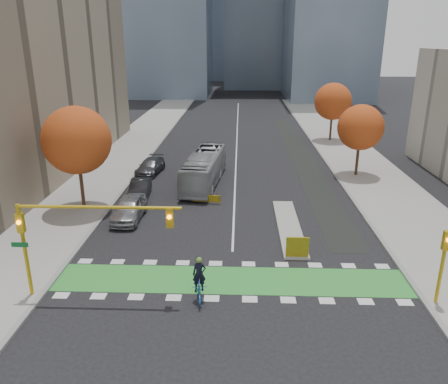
# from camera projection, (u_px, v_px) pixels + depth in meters

# --- Properties ---
(ground) EXTENTS (300.00, 300.00, 0.00)m
(ground) POSITION_uv_depth(u_px,v_px,m) (231.00, 295.00, 23.21)
(ground) COLOR black
(ground) RESTS_ON ground
(sidewalk_west) EXTENTS (7.00, 120.00, 0.15)m
(sidewalk_west) POSITION_uv_depth(u_px,v_px,m) (97.00, 178.00, 42.52)
(sidewalk_west) COLOR gray
(sidewalk_west) RESTS_ON ground
(sidewalk_east) EXTENTS (7.00, 120.00, 0.15)m
(sidewalk_east) POSITION_uv_depth(u_px,v_px,m) (377.00, 181.00, 41.60)
(sidewalk_east) COLOR gray
(sidewalk_east) RESTS_ON ground
(curb_west) EXTENTS (0.30, 120.00, 0.16)m
(curb_west) POSITION_uv_depth(u_px,v_px,m) (133.00, 179.00, 42.40)
(curb_west) COLOR gray
(curb_west) RESTS_ON ground
(curb_east) EXTENTS (0.30, 120.00, 0.16)m
(curb_east) POSITION_uv_depth(u_px,v_px,m) (340.00, 181.00, 41.72)
(curb_east) COLOR gray
(curb_east) RESTS_ON ground
(bike_crossing) EXTENTS (20.00, 3.00, 0.01)m
(bike_crossing) POSITION_uv_depth(u_px,v_px,m) (231.00, 280.00, 24.63)
(bike_crossing) COLOR green
(bike_crossing) RESTS_ON ground
(centre_line) EXTENTS (0.15, 70.00, 0.01)m
(centre_line) POSITION_uv_depth(u_px,v_px,m) (237.00, 137.00, 60.96)
(centre_line) COLOR silver
(centre_line) RESTS_ON ground
(bike_lane_paint) EXTENTS (2.50, 50.00, 0.01)m
(bike_lane_paint) POSITION_uv_depth(u_px,v_px,m) (300.00, 155.00, 51.26)
(bike_lane_paint) COLOR black
(bike_lane_paint) RESTS_ON ground
(median_island) EXTENTS (1.60, 10.00, 0.16)m
(median_island) POSITION_uv_depth(u_px,v_px,m) (289.00, 226.00, 31.54)
(median_island) COLOR gray
(median_island) RESTS_ON ground
(hazard_board) EXTENTS (1.40, 0.12, 1.30)m
(hazard_board) POSITION_uv_depth(u_px,v_px,m) (297.00, 247.00, 26.78)
(hazard_board) COLOR yellow
(hazard_board) RESTS_ON median_island
(tree_west) EXTENTS (5.20, 5.20, 8.22)m
(tree_west) POSITION_uv_depth(u_px,v_px,m) (77.00, 140.00, 33.10)
(tree_west) COLOR #332114
(tree_west) RESTS_ON ground
(tree_east_near) EXTENTS (4.40, 4.40, 7.08)m
(tree_east_near) POSITION_uv_depth(u_px,v_px,m) (361.00, 128.00, 41.96)
(tree_east_near) COLOR #332114
(tree_east_near) RESTS_ON ground
(tree_east_far) EXTENTS (4.80, 4.80, 7.65)m
(tree_east_far) POSITION_uv_depth(u_px,v_px,m) (333.00, 102.00, 56.92)
(tree_east_far) COLOR #332114
(tree_east_far) RESTS_ON ground
(traffic_signal_west) EXTENTS (8.53, 0.56, 5.20)m
(traffic_signal_west) POSITION_uv_depth(u_px,v_px,m) (72.00, 227.00, 21.67)
(traffic_signal_west) COLOR #BF9914
(traffic_signal_west) RESTS_ON ground
(traffic_signal_east) EXTENTS (0.35, 0.43, 4.10)m
(traffic_signal_east) POSITION_uv_depth(u_px,v_px,m) (444.00, 257.00, 21.47)
(traffic_signal_east) COLOR #BF9914
(traffic_signal_east) RESTS_ON ground
(cyclist) EXTENTS (0.99, 2.20, 2.46)m
(cyclist) POSITION_uv_depth(u_px,v_px,m) (200.00, 286.00, 22.53)
(cyclist) COLOR #22509D
(cyclist) RESTS_ON ground
(bus) EXTENTS (3.69, 11.07, 3.03)m
(bus) POSITION_uv_depth(u_px,v_px,m) (204.00, 169.00, 40.60)
(bus) COLOR #979B9E
(bus) RESTS_ON ground
(parked_car_a) EXTENTS (2.09, 5.02, 1.70)m
(parked_car_a) POSITION_uv_depth(u_px,v_px,m) (129.00, 209.00, 32.75)
(parked_car_a) COLOR #A1A2A6
(parked_car_a) RESTS_ON ground
(parked_car_b) EXTENTS (1.94, 4.61, 1.48)m
(parked_car_b) POSITION_uv_depth(u_px,v_px,m) (140.00, 189.00, 37.52)
(parked_car_b) COLOR black
(parked_car_b) RESTS_ON ground
(parked_car_c) EXTENTS (2.68, 5.23, 1.45)m
(parked_car_c) POSITION_uv_depth(u_px,v_px,m) (150.00, 166.00, 44.17)
(parked_car_c) COLOR #48474C
(parked_car_c) RESTS_ON ground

